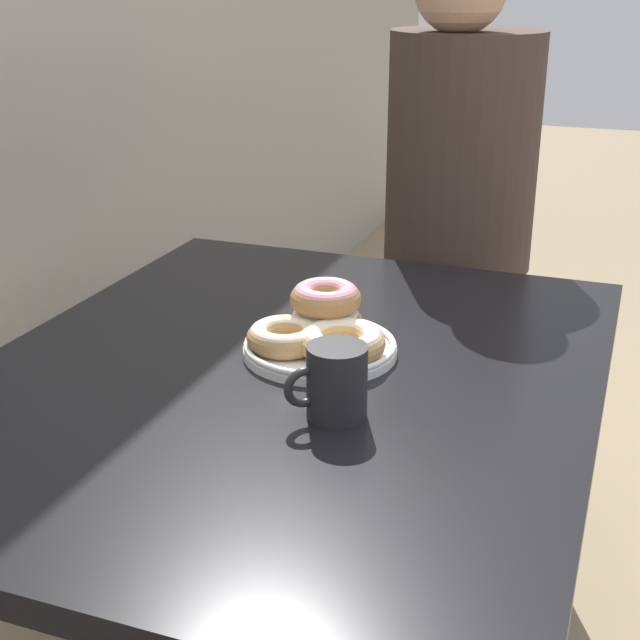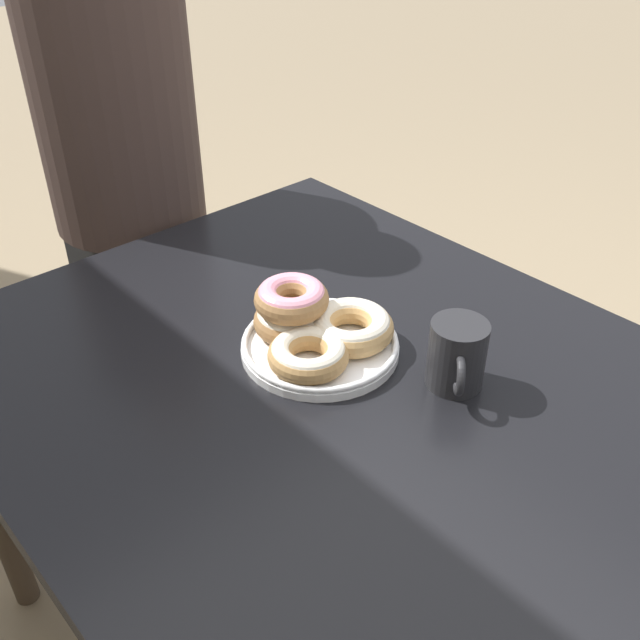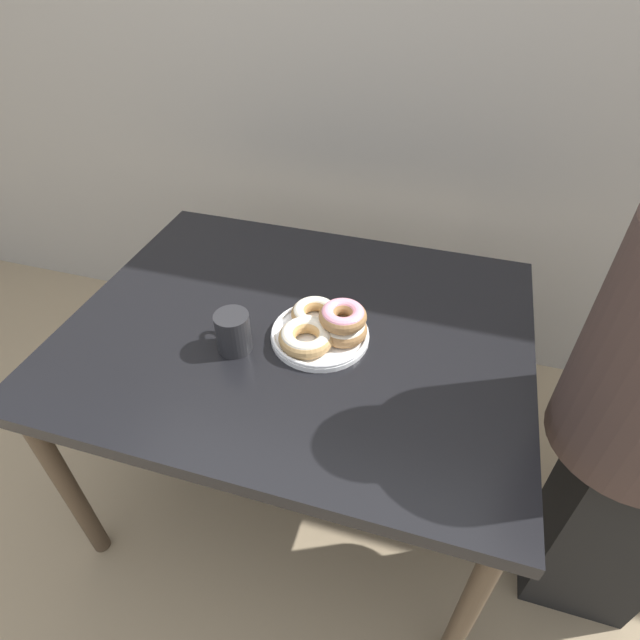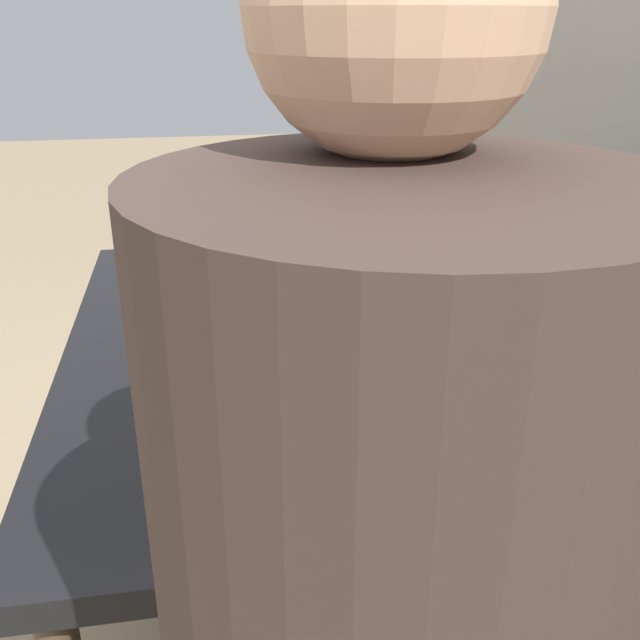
{
  "view_description": "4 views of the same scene",
  "coord_description": "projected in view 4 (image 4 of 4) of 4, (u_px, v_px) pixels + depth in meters",
  "views": [
    {
      "loc": [
        -1.18,
        -0.22,
        1.3
      ],
      "look_at": [
        0.07,
        0.24,
        0.78
      ],
      "focal_mm": 50.0,
      "sensor_mm": 36.0,
      "label": 1
    },
    {
      "loc": [
        -0.6,
        0.85,
        1.4
      ],
      "look_at": [
        0.07,
        0.24,
        0.78
      ],
      "focal_mm": 40.0,
      "sensor_mm": 36.0,
      "label": 2
    },
    {
      "loc": [
        0.34,
        -0.66,
        1.58
      ],
      "look_at": [
        0.07,
        0.24,
        0.78
      ],
      "focal_mm": 28.0,
      "sensor_mm": 36.0,
      "label": 3
    },
    {
      "loc": [
        1.19,
        0.05,
        1.27
      ],
      "look_at": [
        0.07,
        0.24,
        0.78
      ],
      "focal_mm": 40.0,
      "sensor_mm": 36.0,
      "label": 4
    }
  ],
  "objects": [
    {
      "name": "ground_plane",
      "position": [
        206.0,
        637.0,
        1.57
      ],
      "size": [
        14.0,
        14.0,
        0.0
      ],
      "primitive_type": "plane",
      "color": "#937F60"
    },
    {
      "name": "dining_table",
      "position": [
        330.0,
        365.0,
        1.36
      ],
      "size": [
        1.2,
        0.96,
        0.72
      ],
      "color": "black",
      "rests_on": "ground_plane"
    },
    {
      "name": "donut_plate",
      "position": [
        322.0,
        334.0,
        1.24
      ],
      "size": [
        0.26,
        0.26,
        0.1
      ],
      "color": "white",
      "rests_on": "dining_table"
    },
    {
      "name": "coffee_mug",
      "position": [
        256.0,
        287.0,
        1.4
      ],
      "size": [
        0.1,
        0.1,
        0.11
      ],
      "color": "#232326",
      "rests_on": "dining_table"
    }
  ]
}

